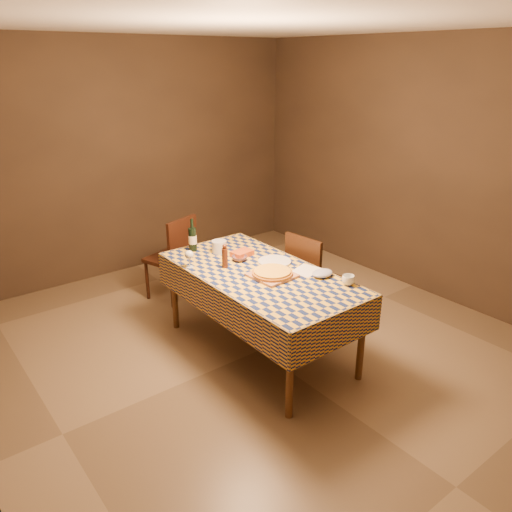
% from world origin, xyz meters
% --- Properties ---
extents(room, '(5.00, 5.10, 2.70)m').
position_xyz_m(room, '(0.00, 0.00, 1.35)').
color(room, brown).
rests_on(room, ground).
extents(dining_table, '(0.94, 1.84, 0.77)m').
position_xyz_m(dining_table, '(0.00, 0.00, 0.69)').
color(dining_table, brown).
rests_on(dining_table, ground).
extents(cutting_board, '(0.35, 0.35, 0.02)m').
position_xyz_m(cutting_board, '(0.03, -0.14, 0.78)').
color(cutting_board, '#B47754').
rests_on(cutting_board, dining_table).
extents(pizza, '(0.39, 0.39, 0.03)m').
position_xyz_m(pizza, '(0.03, -0.14, 0.81)').
color(pizza, '#A15E1A').
rests_on(pizza, cutting_board).
extents(pepper_mill, '(0.06, 0.06, 0.21)m').
position_xyz_m(pepper_mill, '(-0.17, 0.26, 0.87)').
color(pepper_mill, '#461F10').
rests_on(pepper_mill, dining_table).
extents(bowl, '(0.17, 0.17, 0.04)m').
position_xyz_m(bowl, '(0.02, 0.31, 0.79)').
color(bowl, '#644754').
rests_on(bowl, dining_table).
extents(wine_glass, '(0.08, 0.08, 0.15)m').
position_xyz_m(wine_glass, '(-0.41, 0.45, 0.88)').
color(wine_glass, silver).
rests_on(wine_glass, dining_table).
extents(wine_bottle, '(0.09, 0.09, 0.31)m').
position_xyz_m(wine_bottle, '(-0.18, 0.78, 0.89)').
color(wine_bottle, black).
rests_on(wine_bottle, dining_table).
extents(deli_tub, '(0.14, 0.14, 0.11)m').
position_xyz_m(deli_tub, '(-0.01, 0.59, 0.83)').
color(deli_tub, silver).
rests_on(deli_tub, dining_table).
extents(takeout_container, '(0.20, 0.15, 0.05)m').
position_xyz_m(takeout_container, '(0.11, 0.39, 0.79)').
color(takeout_container, '#C04C19').
rests_on(takeout_container, dining_table).
extents(white_plate, '(0.30, 0.30, 0.02)m').
position_xyz_m(white_plate, '(0.24, 0.09, 0.78)').
color(white_plate, white).
rests_on(white_plate, dining_table).
extents(tumbler, '(0.11, 0.11, 0.08)m').
position_xyz_m(tumbler, '(0.40, -0.63, 0.81)').
color(tumbler, white).
rests_on(tumbler, dining_table).
extents(flour_patch, '(0.29, 0.25, 0.00)m').
position_xyz_m(flour_patch, '(0.33, -0.22, 0.77)').
color(flour_patch, white).
rests_on(flour_patch, dining_table).
extents(flour_bag, '(0.23, 0.21, 0.06)m').
position_xyz_m(flour_bag, '(0.36, -0.39, 0.80)').
color(flour_bag, '#A0AACD').
rests_on(flour_bag, dining_table).
extents(chair_far, '(0.53, 0.54, 0.93)m').
position_xyz_m(chair_far, '(-0.06, 1.37, 0.52)').
color(chair_far, black).
rests_on(chair_far, ground).
extents(chair_right, '(0.47, 0.47, 0.93)m').
position_xyz_m(chair_right, '(0.69, 0.10, 0.52)').
color(chair_right, black).
rests_on(chair_right, ground).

